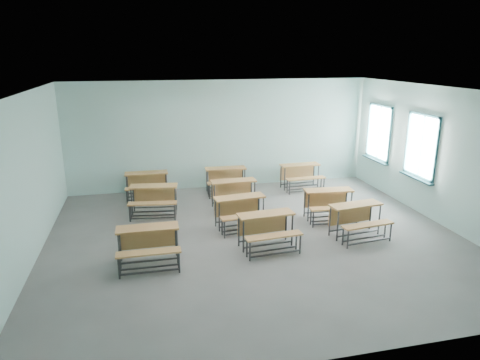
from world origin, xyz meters
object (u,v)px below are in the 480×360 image
at_px(desk_unit_r0c0, 148,241).
at_px(desk_unit_r3c1, 226,177).
at_px(desk_unit_r1c1, 241,208).
at_px(desk_unit_r2c0, 154,196).
at_px(desk_unit_r0c2, 358,216).
at_px(desk_unit_r3c2, 301,173).
at_px(desk_unit_r3c0, 147,182).
at_px(desk_unit_r2c1, 234,190).
at_px(desk_unit_r0c1, 267,226).
at_px(desk_unit_r1c2, 330,200).

bearing_deg(desk_unit_r0c0, desk_unit_r3c1, 60.57).
height_order(desk_unit_r1c1, desk_unit_r2c0, same).
distance_m(desk_unit_r0c0, desk_unit_r2c0, 2.72).
distance_m(desk_unit_r0c2, desk_unit_r3c2, 3.62).
bearing_deg(desk_unit_r3c1, desk_unit_r3c0, -177.62).
relative_size(desk_unit_r2c0, desk_unit_r3c1, 1.05).
bearing_deg(desk_unit_r2c0, desk_unit_r3c0, 103.89).
relative_size(desk_unit_r2c0, desk_unit_r3c2, 1.05).
height_order(desk_unit_r3c0, desk_unit_r3c1, same).
relative_size(desk_unit_r0c0, desk_unit_r2c1, 0.99).
xyz_separation_m(desk_unit_r0c1, desk_unit_r3c1, (-0.11, 3.82, 0.00)).
bearing_deg(desk_unit_r1c1, desk_unit_r0c0, -153.11).
xyz_separation_m(desk_unit_r0c0, desk_unit_r3c0, (0.06, 4.01, 0.00)).
bearing_deg(desk_unit_r2c0, desk_unit_r3c1, 39.38).
distance_m(desk_unit_r1c1, desk_unit_r2c1, 1.33).
bearing_deg(desk_unit_r2c1, desk_unit_r1c2, -33.62).
relative_size(desk_unit_r0c0, desk_unit_r3c1, 0.98).
distance_m(desk_unit_r0c2, desk_unit_r2c0, 4.95).
distance_m(desk_unit_r1c2, desk_unit_r3c0, 5.03).
relative_size(desk_unit_r0c1, desk_unit_r1c1, 0.99).
xyz_separation_m(desk_unit_r0c1, desk_unit_r2c0, (-2.22, 2.52, 0.00)).
bearing_deg(desk_unit_r3c1, desk_unit_r1c2, -49.55).
xyz_separation_m(desk_unit_r0c0, desk_unit_r3c1, (2.31, 4.01, 0.00)).
relative_size(desk_unit_r2c0, desk_unit_r3c0, 1.08).
bearing_deg(desk_unit_r3c1, desk_unit_r3c2, 0.03).
bearing_deg(desk_unit_r0c2, desk_unit_r0c0, 176.60).
height_order(desk_unit_r1c2, desk_unit_r3c0, same).
bearing_deg(desk_unit_r3c2, desk_unit_r3c1, 175.41).
height_order(desk_unit_r2c0, desk_unit_r2c1, same).
xyz_separation_m(desk_unit_r1c2, desk_unit_r3c2, (0.22, 2.52, 0.00)).
xyz_separation_m(desk_unit_r0c2, desk_unit_r3c0, (-4.47, 3.72, 0.00)).
relative_size(desk_unit_r0c1, desk_unit_r3c2, 1.03).
relative_size(desk_unit_r3c0, desk_unit_r3c2, 0.98).
distance_m(desk_unit_r0c2, desk_unit_r3c1, 4.33).
relative_size(desk_unit_r1c2, desk_unit_r3c2, 1.03).
distance_m(desk_unit_r1c2, desk_unit_r2c0, 4.36).
height_order(desk_unit_r1c2, desk_unit_r3c1, same).
bearing_deg(desk_unit_r2c1, desk_unit_r0c0, -131.73).
height_order(desk_unit_r0c2, desk_unit_r3c1, same).
bearing_deg(desk_unit_r2c0, desk_unit_r0c2, -21.46).
distance_m(desk_unit_r0c2, desk_unit_r2c1, 3.30).
bearing_deg(desk_unit_r0c0, desk_unit_r3c2, 41.07).
distance_m(desk_unit_r3c0, desk_unit_r3c2, 4.52).
distance_m(desk_unit_r1c1, desk_unit_r1c2, 2.22).
height_order(desk_unit_r0c1, desk_unit_r3c0, same).
distance_m(desk_unit_r1c1, desk_unit_r2c0, 2.35).
bearing_deg(desk_unit_r1c2, desk_unit_r0c0, -157.29).
bearing_deg(desk_unit_r2c0, desk_unit_r0c1, -40.84).
bearing_deg(desk_unit_r3c2, desk_unit_r1c1, -136.05).
distance_m(desk_unit_r1c1, desk_unit_r3c1, 2.64).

